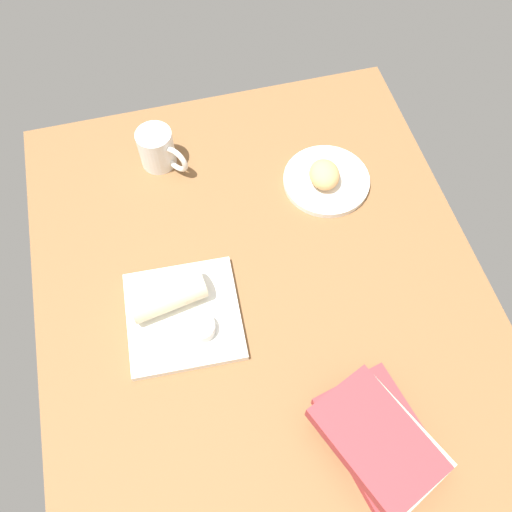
{
  "coord_description": "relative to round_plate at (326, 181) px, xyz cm",
  "views": [
    {
      "loc": [
        -45.02,
        12.98,
        102.24
      ],
      "look_at": [
        6.53,
        -0.16,
        7.0
      ],
      "focal_mm": 37.91,
      "sensor_mm": 36.0,
      "label": 1
    }
  ],
  "objects": [
    {
      "name": "sauce_cup",
      "position": [
        -28.51,
        34.42,
        2.27
      ],
      "size": [
        5.65,
        5.65,
        2.56
      ],
      "color": "silver",
      "rests_on": "square_plate"
    },
    {
      "name": "book_stack",
      "position": [
        -55.87,
        9.33,
        3.34
      ],
      "size": [
        25.38,
        21.91,
        8.28
      ],
      "color": "#A53338",
      "rests_on": "dining_table"
    },
    {
      "name": "breakfast_wrap",
      "position": [
        -21.15,
        39.26,
        4.07
      ],
      "size": [
        8.67,
        15.4,
        6.34
      ],
      "primitive_type": "cylinder",
      "rotation": [
        1.57,
        0.0,
        0.17
      ],
      "color": "beige",
      "rests_on": "square_plate"
    },
    {
      "name": "round_plate",
      "position": [
        0.0,
        0.0,
        0.0
      ],
      "size": [
        19.33,
        19.33,
        1.4
      ],
      "primitive_type": "cylinder",
      "color": "white",
      "rests_on": "dining_table"
    },
    {
      "name": "square_plate",
      "position": [
        -24.42,
        37.11,
        0.1
      ],
      "size": [
        22.94,
        22.94,
        1.6
      ],
      "primitive_type": "cube",
      "rotation": [
        0.0,
        0.0,
        -0.06
      ],
      "color": "white",
      "rests_on": "dining_table"
    },
    {
      "name": "dining_table",
      "position": [
        -22.7,
        20.6,
        -2.7
      ],
      "size": [
        110.0,
        90.0,
        4.0
      ],
      "primitive_type": "cube",
      "color": "brown",
      "rests_on": "ground"
    },
    {
      "name": "scone_pastry",
      "position": [
        -0.51,
        0.99,
        3.13
      ],
      "size": [
        8.43,
        7.4,
        4.87
      ],
      "primitive_type": "ellipsoid",
      "rotation": [
        0.0,
        0.0,
        3.05
      ],
      "color": "tan",
      "rests_on": "round_plate"
    },
    {
      "name": "coffee_mug",
      "position": [
        14.93,
        35.15,
        4.01
      ],
      "size": [
        11.16,
        10.19,
        9.21
      ],
      "color": "white",
      "rests_on": "dining_table"
    }
  ]
}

